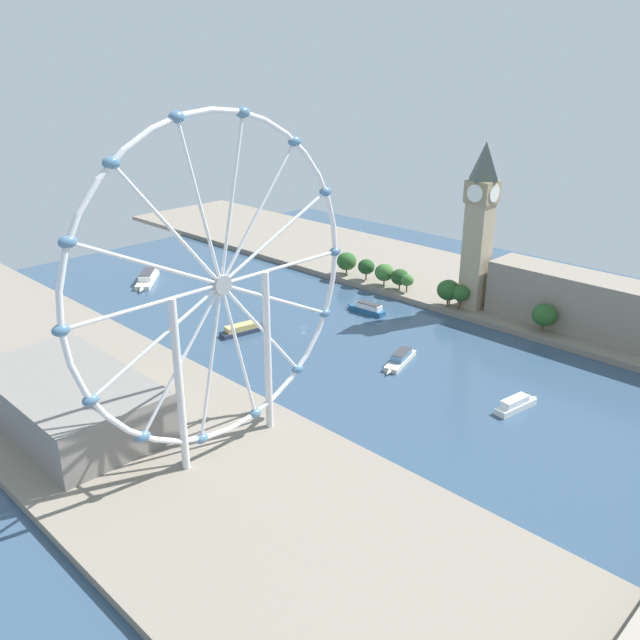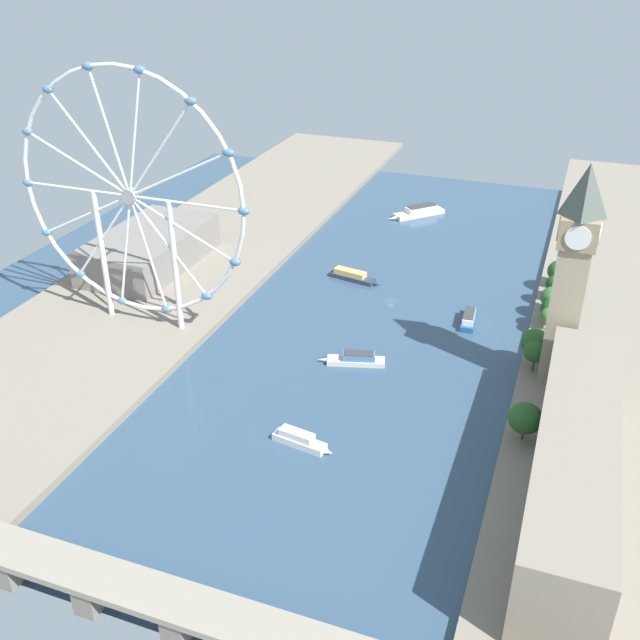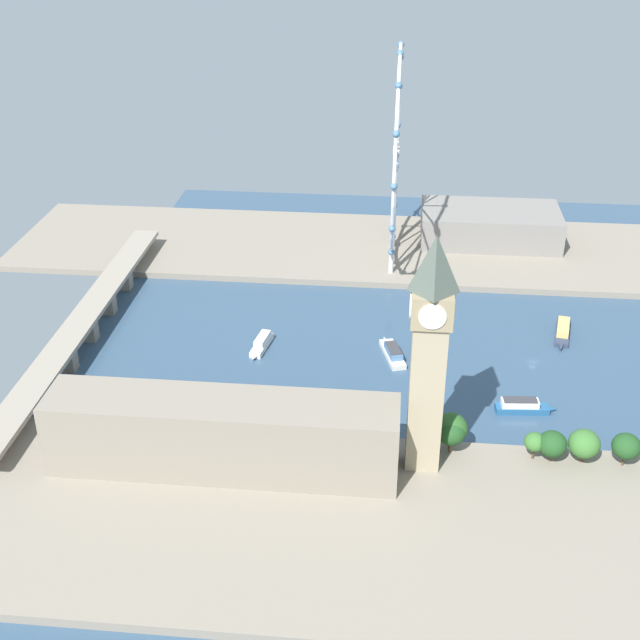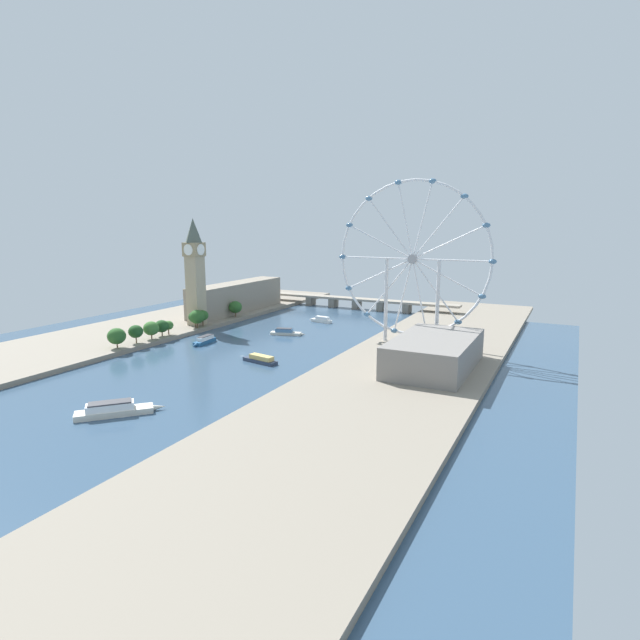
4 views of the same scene
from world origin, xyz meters
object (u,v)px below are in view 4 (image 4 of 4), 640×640
object	(u,v)px
clock_tower	(195,270)
tour_boat_1	(114,410)
river_bridge	(357,301)
parliament_block	(237,297)
ferris_wheel	(413,260)
tour_boat_4	(204,340)
riverside_hall	(434,353)
tour_boat_0	(286,332)
tour_boat_2	(321,320)
tour_boat_3	(260,359)

from	to	relation	value
clock_tower	tour_boat_1	world-z (taller)	clock_tower
clock_tower	river_bridge	size ratio (longest dim) A/B	0.42
parliament_block	ferris_wheel	xyz separation A→B (m)	(176.57, -51.27, 41.76)
ferris_wheel	tour_boat_4	bearing A→B (deg)	-158.11
riverside_hall	tour_boat_0	xyz separation A→B (m)	(-122.90, 48.39, -9.63)
ferris_wheel	tour_boat_1	world-z (taller)	ferris_wheel
river_bridge	tour_boat_4	distance (m)	185.27
clock_tower	ferris_wheel	distance (m)	168.34
riverside_hall	parliament_block	bearing A→B (deg)	153.54
river_bridge	tour_boat_1	bearing A→B (deg)	-87.26
parliament_block	tour_boat_4	xyz separation A→B (m)	(47.24, -103.25, -13.74)
riverside_hall	tour_boat_1	size ratio (longest dim) A/B	2.36
clock_tower	tour_boat_2	distance (m)	109.44
ferris_wheel	tour_boat_0	distance (m)	109.07
parliament_block	riverside_hall	distance (m)	229.93
river_bridge	riverside_hall	bearing A→B (deg)	-56.09
ferris_wheel	river_bridge	world-z (taller)	ferris_wheel
tour_boat_1	tour_boat_3	size ratio (longest dim) A/B	1.12
tour_boat_1	tour_boat_3	world-z (taller)	tour_boat_1
riverside_hall	river_bridge	distance (m)	217.71
tour_boat_2	tour_boat_4	world-z (taller)	tour_boat_4
clock_tower	tour_boat_3	xyz separation A→B (m)	(99.07, -61.71, -43.65)
tour_boat_0	tour_boat_4	bearing A→B (deg)	-141.98
clock_tower	tour_boat_4	xyz separation A→B (m)	(37.98, -37.85, -43.37)
parliament_block	tour_boat_0	size ratio (longest dim) A/B	4.31
tour_boat_2	riverside_hall	bearing A→B (deg)	148.53
tour_boat_2	tour_boat_4	distance (m)	110.85
tour_boat_1	riverside_hall	bearing A→B (deg)	2.26
riverside_hall	tour_boat_3	distance (m)	101.00
riverside_hall	tour_boat_2	xyz separation A→B (m)	(-121.39, 103.63, -9.50)
river_bridge	tour_boat_4	xyz separation A→B (m)	(-37.10, -181.44, -5.20)
tour_boat_4	tour_boat_2	bearing A→B (deg)	155.86
tour_boat_3	tour_boat_0	bearing A→B (deg)	-59.74
parliament_block	tour_boat_0	xyz separation A→B (m)	(82.90, -54.05, -14.04)
tour_boat_0	tour_boat_3	distance (m)	77.36
river_bridge	tour_boat_1	world-z (taller)	river_bridge
tour_boat_0	tour_boat_1	distance (m)	172.71
tour_boat_0	tour_boat_3	world-z (taller)	tour_boat_0
tour_boat_3	parliament_block	bearing A→B (deg)	-38.49
ferris_wheel	tour_boat_2	world-z (taller)	ferris_wheel
parliament_block	river_bridge	size ratio (longest dim) A/B	0.58
tour_boat_3	tour_boat_4	bearing A→B (deg)	-10.27
parliament_block	tour_boat_1	bearing A→B (deg)	-66.36
clock_tower	tour_boat_2	xyz separation A→B (m)	(75.14, 66.58, -43.55)
clock_tower	riverside_hall	world-z (taller)	clock_tower
riverside_hall	tour_boat_2	bearing A→B (deg)	139.51
ferris_wheel	clock_tower	bearing A→B (deg)	-175.17
tour_boat_3	clock_tower	bearing A→B (deg)	-20.85
ferris_wheel	tour_boat_4	world-z (taller)	ferris_wheel
parliament_block	tour_boat_2	xyz separation A→B (m)	(84.41, 1.18, -13.91)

